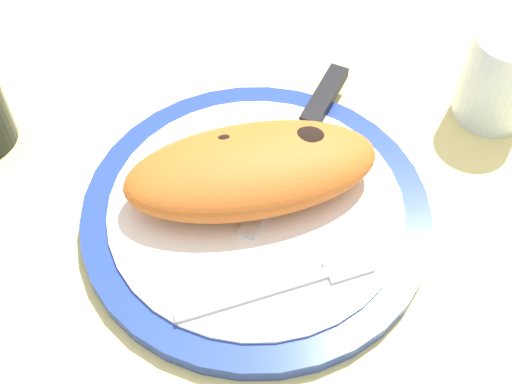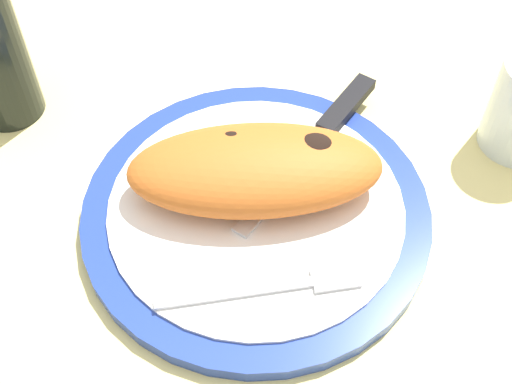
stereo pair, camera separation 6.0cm
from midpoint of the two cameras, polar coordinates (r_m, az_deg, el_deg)
name	(u,v)px [view 1 (the left image)]	position (r cm, az deg, el deg)	size (l,w,h in cm)	color
ground_plane	(256,227)	(64.00, -2.67, -3.11)	(150.00, 150.00, 3.00)	#E5D684
plate	(256,212)	(62.06, -2.75, -1.86)	(31.88, 31.88, 1.83)	#233D99
calzone	(252,170)	(60.32, -3.18, 1.72)	(24.98, 16.66, 5.53)	#C16023
fork	(294,283)	(56.55, 0.20, -7.86)	(17.16, 4.65, 0.40)	silver
knife	(311,120)	(67.63, 2.18, 5.98)	(19.90, 14.99, 1.20)	silver
water_glass	(501,84)	(71.58, 17.71, 8.50)	(7.48, 7.48, 9.92)	silver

